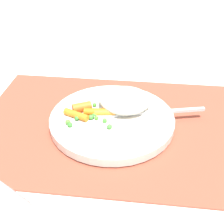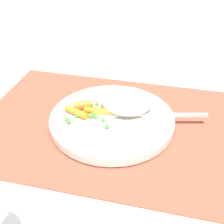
{
  "view_description": "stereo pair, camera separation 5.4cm",
  "coord_description": "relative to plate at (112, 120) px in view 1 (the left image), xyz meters",
  "views": [
    {
      "loc": [
        -0.05,
        0.45,
        0.35
      ],
      "look_at": [
        0.0,
        0.0,
        0.03
      ],
      "focal_mm": 48.3,
      "sensor_mm": 36.0,
      "label": 1
    },
    {
      "loc": [
        -0.11,
        0.44,
        0.35
      ],
      "look_at": [
        0.0,
        0.0,
        0.03
      ],
      "focal_mm": 48.3,
      "sensor_mm": 36.0,
      "label": 2
    }
  ],
  "objects": [
    {
      "name": "carrot_portion",
      "position": [
        0.04,
        -0.0,
        0.02
      ],
      "size": [
        0.1,
        0.05,
        0.02
      ],
      "color": "orange",
      "rests_on": "plate"
    },
    {
      "name": "placemat",
      "position": [
        0.0,
        0.0,
        -0.01
      ],
      "size": [
        0.51,
        0.35,
        0.01
      ],
      "primitive_type": "cube",
      "color": "#9E4733",
      "rests_on": "ground_plane"
    },
    {
      "name": "ground_plane",
      "position": [
        0.0,
        0.0,
        -0.01
      ],
      "size": [
        2.4,
        2.4,
        0.0
      ],
      "primitive_type": "plane",
      "color": "white"
    },
    {
      "name": "rice_mound",
      "position": [
        -0.02,
        -0.04,
        0.02
      ],
      "size": [
        0.1,
        0.09,
        0.03
      ],
      "primitive_type": "ellipsoid",
      "color": "beige",
      "rests_on": "plate"
    },
    {
      "name": "fork",
      "position": [
        -0.05,
        -0.01,
        0.01
      ],
      "size": [
        0.21,
        0.06,
        0.01
      ],
      "color": "silver",
      "rests_on": "plate"
    },
    {
      "name": "pea_scatter",
      "position": [
        0.04,
        0.01,
        0.01
      ],
      "size": [
        0.09,
        0.08,
        0.01
      ],
      "color": "#579435",
      "rests_on": "plate"
    },
    {
      "name": "plate",
      "position": [
        0.0,
        0.0,
        0.0
      ],
      "size": [
        0.23,
        0.23,
        0.02
      ],
      "primitive_type": "cylinder",
      "color": "silver",
      "rests_on": "placemat"
    }
  ]
}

